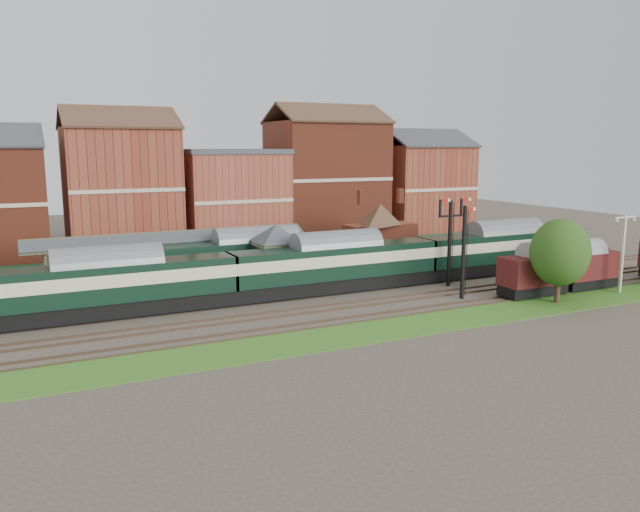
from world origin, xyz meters
name	(u,v)px	position (x,y,z in m)	size (l,w,h in m)	color
ground	(322,293)	(0.00, 0.00, 0.00)	(160.00, 160.00, 0.00)	#473D33
grass_back	(259,263)	(0.00, 16.00, 0.03)	(90.00, 4.50, 0.06)	#2D6619
grass_front	(395,328)	(0.00, -12.00, 0.03)	(90.00, 5.00, 0.06)	#2D6619
fence	(252,254)	(0.00, 18.00, 0.75)	(90.00, 0.12, 1.50)	#193823
platform	(233,273)	(-5.00, 9.75, 0.50)	(55.00, 3.40, 1.00)	#2D2D2D
signal_box	(276,255)	(-3.00, 3.25, 3.19)	(5.40, 5.40, 6.00)	#536648
brick_hut	(353,269)	(5.00, 3.25, 1.20)	(3.20, 2.64, 2.94)	maroon
station_building	(380,229)	(12.00, 9.75, 3.96)	(8.10, 8.10, 5.90)	brown
canopy	(171,236)	(-11.00, 9.75, 4.58)	(26.00, 3.89, 4.08)	#4E5736
semaphore_bracket	(450,237)	(12.04, -2.50, 4.63)	(3.60, 0.25, 8.18)	black
semaphore_siding	(464,251)	(10.02, -7.00, 4.16)	(1.23, 0.25, 8.00)	black
yard_lamp	(623,249)	(24.00, -11.50, 3.99)	(2.60, 0.22, 7.00)	beige
town_backdrop	(231,195)	(-0.18, 25.00, 7.00)	(69.00, 10.00, 16.00)	brown
dmu_train	(336,263)	(1.46, 0.00, 2.62)	(58.49, 3.07, 4.49)	black
platform_railcar	(256,256)	(-3.75, 6.50, 2.59)	(19.33, 3.04, 4.45)	black
goods_van_a	(534,272)	(16.14, -9.00, 2.11)	(6.12, 2.65, 3.72)	black
goods_van_b	(588,267)	(22.74, -9.00, 2.04)	(5.89, 2.55, 3.57)	black
tree_far	(560,253)	(16.15, -11.74, 4.28)	(4.86, 4.86, 7.09)	#382619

